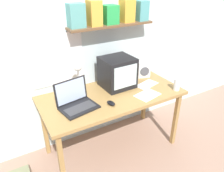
{
  "coord_description": "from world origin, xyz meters",
  "views": [
    {
      "loc": [
        -1.03,
        -1.8,
        1.92
      ],
      "look_at": [
        0.0,
        0.0,
        0.86
      ],
      "focal_mm": 35.0,
      "sensor_mm": 36.0,
      "label": 1
    }
  ],
  "objects_px": {
    "desk_lamp": "(78,76)",
    "loose_paper_near_laptop": "(147,85)",
    "corner_desk": "(112,99)",
    "laptop": "(76,100)",
    "crt_monitor": "(117,72)",
    "space_heater": "(143,69)",
    "loose_paper_near_monitor": "(147,95)",
    "computer_mouse": "(111,103)",
    "juice_glass": "(177,85)"
  },
  "relations": [
    {
      "from": "loose_paper_near_monitor",
      "to": "corner_desk",
      "type": "bearing_deg",
      "value": 147.03
    },
    {
      "from": "corner_desk",
      "to": "juice_glass",
      "type": "bearing_deg",
      "value": -22.03
    },
    {
      "from": "loose_paper_near_monitor",
      "to": "space_heater",
      "type": "bearing_deg",
      "value": 59.03
    },
    {
      "from": "computer_mouse",
      "to": "space_heater",
      "type": "bearing_deg",
      "value": 29.35
    },
    {
      "from": "corner_desk",
      "to": "space_heater",
      "type": "height_order",
      "value": "space_heater"
    },
    {
      "from": "corner_desk",
      "to": "juice_glass",
      "type": "xyz_separation_m",
      "value": [
        0.68,
        -0.27,
        0.13
      ]
    },
    {
      "from": "juice_glass",
      "to": "loose_paper_near_laptop",
      "type": "xyz_separation_m",
      "value": [
        -0.21,
        0.27,
        -0.06
      ]
    },
    {
      "from": "crt_monitor",
      "to": "computer_mouse",
      "type": "height_order",
      "value": "crt_monitor"
    },
    {
      "from": "loose_paper_near_laptop",
      "to": "space_heater",
      "type": "bearing_deg",
      "value": 65.29
    },
    {
      "from": "desk_lamp",
      "to": "loose_paper_near_laptop",
      "type": "xyz_separation_m",
      "value": [
        0.77,
        -0.22,
        -0.2
      ]
    },
    {
      "from": "desk_lamp",
      "to": "space_heater",
      "type": "distance_m",
      "value": 0.87
    },
    {
      "from": "laptop",
      "to": "space_heater",
      "type": "bearing_deg",
      "value": 3.31
    },
    {
      "from": "computer_mouse",
      "to": "crt_monitor",
      "type": "bearing_deg",
      "value": 50.48
    },
    {
      "from": "corner_desk",
      "to": "computer_mouse",
      "type": "height_order",
      "value": "computer_mouse"
    },
    {
      "from": "crt_monitor",
      "to": "laptop",
      "type": "distance_m",
      "value": 0.61
    },
    {
      "from": "laptop",
      "to": "loose_paper_near_laptop",
      "type": "bearing_deg",
      "value": -8.5
    },
    {
      "from": "corner_desk",
      "to": "laptop",
      "type": "xyz_separation_m",
      "value": [
        -0.43,
        -0.03,
        0.13
      ]
    },
    {
      "from": "computer_mouse",
      "to": "loose_paper_near_laptop",
      "type": "height_order",
      "value": "computer_mouse"
    },
    {
      "from": "crt_monitor",
      "to": "laptop",
      "type": "bearing_deg",
      "value": -165.19
    },
    {
      "from": "crt_monitor",
      "to": "loose_paper_near_monitor",
      "type": "xyz_separation_m",
      "value": [
        0.17,
        -0.35,
        -0.17
      ]
    },
    {
      "from": "laptop",
      "to": "juice_glass",
      "type": "relative_size",
      "value": 2.89
    },
    {
      "from": "loose_paper_near_laptop",
      "to": "corner_desk",
      "type": "bearing_deg",
      "value": 179.12
    },
    {
      "from": "laptop",
      "to": "space_heater",
      "type": "height_order",
      "value": "laptop"
    },
    {
      "from": "crt_monitor",
      "to": "corner_desk",
      "type": "bearing_deg",
      "value": -138.81
    },
    {
      "from": "corner_desk",
      "to": "desk_lamp",
      "type": "relative_size",
      "value": 4.38
    },
    {
      "from": "space_heater",
      "to": "loose_paper_near_monitor",
      "type": "xyz_separation_m",
      "value": [
        -0.25,
        -0.41,
        -0.1
      ]
    },
    {
      "from": "corner_desk",
      "to": "loose_paper_near_laptop",
      "type": "relative_size",
      "value": 5.11
    },
    {
      "from": "space_heater",
      "to": "loose_paper_near_laptop",
      "type": "height_order",
      "value": "space_heater"
    },
    {
      "from": "laptop",
      "to": "loose_paper_near_laptop",
      "type": "xyz_separation_m",
      "value": [
        0.9,
        0.03,
        -0.06
      ]
    },
    {
      "from": "computer_mouse",
      "to": "juice_glass",
      "type": "bearing_deg",
      "value": -6.91
    },
    {
      "from": "desk_lamp",
      "to": "loose_paper_near_monitor",
      "type": "bearing_deg",
      "value": -13.95
    },
    {
      "from": "computer_mouse",
      "to": "loose_paper_near_monitor",
      "type": "height_order",
      "value": "computer_mouse"
    },
    {
      "from": "loose_paper_near_monitor",
      "to": "crt_monitor",
      "type": "bearing_deg",
      "value": 116.44
    },
    {
      "from": "crt_monitor",
      "to": "loose_paper_near_laptop",
      "type": "relative_size",
      "value": 1.2
    },
    {
      "from": "space_heater",
      "to": "computer_mouse",
      "type": "xyz_separation_m",
      "value": [
        -0.68,
        -0.38,
        -0.09
      ]
    },
    {
      "from": "laptop",
      "to": "desk_lamp",
      "type": "distance_m",
      "value": 0.31
    },
    {
      "from": "desk_lamp",
      "to": "crt_monitor",
      "type": "bearing_deg",
      "value": 11.19
    },
    {
      "from": "desk_lamp",
      "to": "juice_glass",
      "type": "bearing_deg",
      "value": -6.22
    },
    {
      "from": "desk_lamp",
      "to": "juice_glass",
      "type": "height_order",
      "value": "desk_lamp"
    },
    {
      "from": "laptop",
      "to": "computer_mouse",
      "type": "bearing_deg",
      "value": -34.85
    },
    {
      "from": "juice_glass",
      "to": "space_heater",
      "type": "distance_m",
      "value": 0.49
    },
    {
      "from": "laptop",
      "to": "juice_glass",
      "type": "height_order",
      "value": "laptop"
    },
    {
      "from": "desk_lamp",
      "to": "loose_paper_near_laptop",
      "type": "height_order",
      "value": "desk_lamp"
    },
    {
      "from": "computer_mouse",
      "to": "laptop",
      "type": "bearing_deg",
      "value": 155.31
    },
    {
      "from": "computer_mouse",
      "to": "loose_paper_near_laptop",
      "type": "relative_size",
      "value": 0.38
    },
    {
      "from": "corner_desk",
      "to": "desk_lamp",
      "type": "bearing_deg",
      "value": 144.51
    },
    {
      "from": "juice_glass",
      "to": "corner_desk",
      "type": "bearing_deg",
      "value": 157.97
    },
    {
      "from": "laptop",
      "to": "corner_desk",
      "type": "bearing_deg",
      "value": -5.7
    },
    {
      "from": "corner_desk",
      "to": "loose_paper_near_laptop",
      "type": "bearing_deg",
      "value": -0.88
    },
    {
      "from": "loose_paper_near_monitor",
      "to": "loose_paper_near_laptop",
      "type": "bearing_deg",
      "value": 53.19
    }
  ]
}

